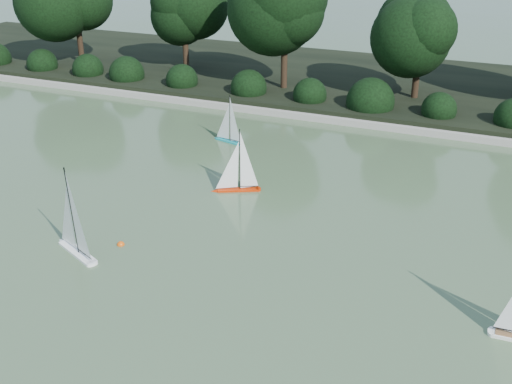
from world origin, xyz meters
TOP-DOWN VIEW (x-y plane):
  - ground at (0.00, 0.00)m, footprint 80.00×80.00m
  - pond_coping at (0.00, 9.00)m, footprint 40.00×0.35m
  - far_bank at (0.00, 13.00)m, footprint 40.00×8.00m
  - tree_line at (1.23, 11.44)m, footprint 26.31×3.93m
  - shrub_hedge at (0.00, 9.90)m, footprint 29.10×1.10m
  - sailboat_white_a at (-2.78, 0.16)m, footprint 1.24×0.71m
  - sailboat_orange at (-1.32, 3.65)m, footprint 1.02×0.63m
  - sailboat_teal at (-2.82, 6.40)m, footprint 0.97×0.40m
  - race_buoy at (-2.18, 0.68)m, footprint 0.14×0.14m

SIDE VIEW (x-z plane):
  - ground at x=0.00m, z-range 0.00..0.00m
  - race_buoy at x=-2.18m, z-range -0.07..0.07m
  - pond_coping at x=0.00m, z-range 0.00..0.18m
  - far_bank at x=0.00m, z-range 0.00..0.30m
  - sailboat_teal at x=-2.82m, z-range -0.45..0.87m
  - sailboat_orange at x=-1.32m, z-range -0.51..0.97m
  - sailboat_white_a at x=-2.78m, z-range -0.61..1.16m
  - shrub_hedge at x=0.00m, z-range -0.10..1.00m
  - tree_line at x=1.23m, z-range 0.45..4.83m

